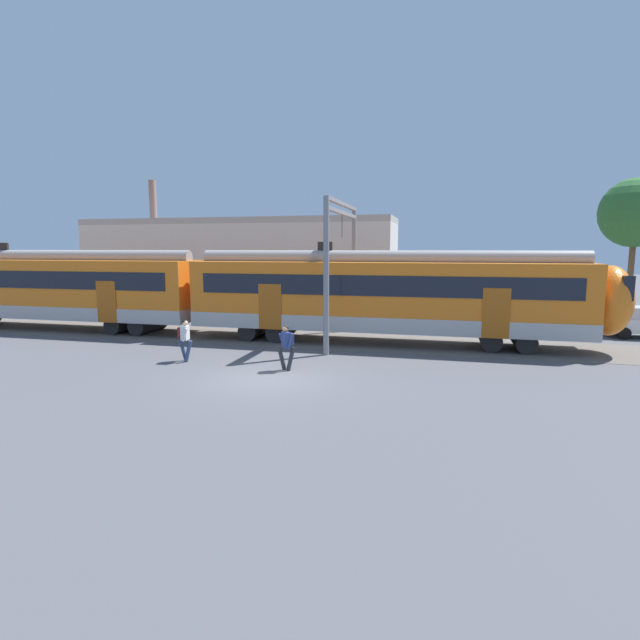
{
  "coord_description": "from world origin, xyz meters",
  "views": [
    {
      "loc": [
        5.78,
        -15.66,
        4.43
      ],
      "look_at": [
        1.06,
        3.36,
        1.6
      ],
      "focal_mm": 28.0,
      "sensor_mm": 36.0,
      "label": 1
    }
  ],
  "objects": [
    {
      "name": "pedestrian_white",
      "position": [
        -4.03,
        1.75,
        0.99
      ],
      "size": [
        0.66,
        0.54,
        1.67
      ],
      "color": "navy",
      "rests_on": "ground"
    },
    {
      "name": "ground_plane",
      "position": [
        0.0,
        0.0,
        0.0
      ],
      "size": [
        160.0,
        160.0,
        0.0
      ],
      "primitive_type": "plane",
      "color": "#515156"
    },
    {
      "name": "track_bed",
      "position": [
        -8.02,
        7.47,
        0.01
      ],
      "size": [
        80.0,
        4.4,
        0.01
      ],
      "primitive_type": "cube",
      "color": "#605951",
      "rests_on": "ground"
    },
    {
      "name": "catenary_gantry",
      "position": [
        1.09,
        7.47,
        4.31
      ],
      "size": [
        0.24,
        6.64,
        6.53
      ],
      "color": "gray",
      "rests_on": "ground"
    },
    {
      "name": "background_building",
      "position": [
        -8.09,
        16.67,
        3.21
      ],
      "size": [
        21.43,
        5.0,
        9.2
      ],
      "color": "beige",
      "rests_on": "ground"
    },
    {
      "name": "commuter_train",
      "position": [
        -5.53,
        7.47,
        2.25
      ],
      "size": [
        38.05,
        3.07,
        4.73
      ],
      "color": "#B2ADA8",
      "rests_on": "ground"
    },
    {
      "name": "street_tree_right",
      "position": [
        15.96,
        15.83,
        6.34
      ],
      "size": [
        3.81,
        3.81,
        8.28
      ],
      "color": "brown",
      "rests_on": "ground"
    },
    {
      "name": "pedestrian_navy",
      "position": [
        0.31,
        1.32,
        0.99
      ],
      "size": [
        0.7,
        0.51,
        1.67
      ],
      "color": "#28282D",
      "rests_on": "ground"
    }
  ]
}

